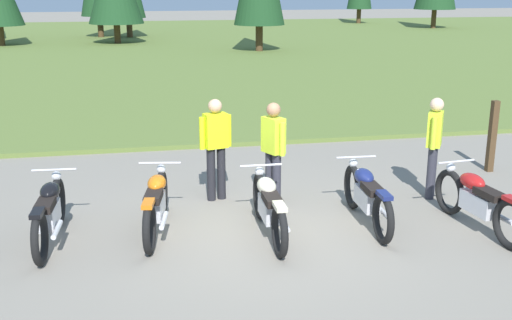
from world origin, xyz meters
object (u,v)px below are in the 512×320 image
object	(u,v)px
motorcycle_navy	(367,196)
rider_near_row_end	(216,143)
rider_with_back_turned	(434,142)
trail_marker_post	(492,136)
motorcycle_orange	(156,203)
motorcycle_red	(478,201)
motorcycle_black	(50,212)
motorcycle_cream	(269,206)
rider_in_hivis_vest	(273,148)

from	to	relation	value
motorcycle_navy	rider_near_row_end	size ratio (longest dim) A/B	1.26
rider_with_back_turned	trail_marker_post	xyz separation A→B (m)	(1.77, 1.14, -0.27)
rider_near_row_end	trail_marker_post	world-z (taller)	rider_near_row_end
motorcycle_orange	motorcycle_red	size ratio (longest dim) A/B	0.99
motorcycle_navy	rider_with_back_turned	distance (m)	1.82
motorcycle_black	motorcycle_cream	bearing A→B (deg)	-6.81
motorcycle_navy	rider_in_hivis_vest	world-z (taller)	rider_in_hivis_vest
motorcycle_black	rider_near_row_end	distance (m)	2.83
motorcycle_black	rider_near_row_end	xyz separation A→B (m)	(2.46, 1.30, 0.51)
motorcycle_red	rider_near_row_end	world-z (taller)	rider_near_row_end
motorcycle_orange	rider_with_back_turned	distance (m)	4.60
motorcycle_red	rider_in_hivis_vest	xyz separation A→B (m)	(-2.65, 1.55, 0.51)
motorcycle_cream	rider_in_hivis_vest	world-z (taller)	rider_in_hivis_vest
motorcycle_cream	rider_near_row_end	distance (m)	1.81
motorcycle_navy	trail_marker_post	distance (m)	3.86
motorcycle_cream	motorcycle_black	bearing A→B (deg)	173.19
motorcycle_navy	rider_near_row_end	bearing A→B (deg)	143.33
motorcycle_orange	motorcycle_cream	world-z (taller)	same
motorcycle_cream	rider_in_hivis_vest	size ratio (longest dim) A/B	1.26
motorcycle_black	rider_near_row_end	bearing A→B (deg)	27.81
motorcycle_cream	rider_with_back_turned	xyz separation A→B (m)	(2.98, 1.08, 0.51)
motorcycle_cream	motorcycle_orange	bearing A→B (deg)	164.69
motorcycle_red	rider_in_hivis_vest	world-z (taller)	rider_in_hivis_vest
motorcycle_orange	trail_marker_post	bearing A→B (deg)	15.96
motorcycle_red	rider_with_back_turned	distance (m)	1.54
motorcycle_navy	rider_with_back_turned	size ratio (longest dim) A/B	1.26
motorcycle_cream	rider_near_row_end	size ratio (longest dim) A/B	1.26
rider_with_back_turned	motorcycle_cream	bearing A→B (deg)	-160.16
motorcycle_orange	motorcycle_red	bearing A→B (deg)	-9.97
rider_in_hivis_vest	trail_marker_post	xyz separation A→B (m)	(4.42, 1.04, -0.27)
motorcycle_cream	rider_near_row_end	bearing A→B (deg)	107.34
rider_in_hivis_vest	motorcycle_red	bearing A→B (deg)	-30.33
motorcycle_navy	motorcycle_orange	bearing A→B (deg)	174.91
motorcycle_cream	trail_marker_post	distance (m)	5.25
rider_in_hivis_vest	rider_with_back_turned	bearing A→B (deg)	-2.25
rider_with_back_turned	rider_in_hivis_vest	size ratio (longest dim) A/B	1.00
motorcycle_orange	rider_with_back_turned	xyz separation A→B (m)	(4.52, 0.65, 0.51)
motorcycle_orange	trail_marker_post	distance (m)	6.54
motorcycle_black	rider_with_back_turned	size ratio (longest dim) A/B	1.26
motorcycle_orange	trail_marker_post	size ratio (longest dim) A/B	1.55
rider_near_row_end	trail_marker_post	size ratio (longest dim) A/B	1.24
rider_near_row_end	trail_marker_post	xyz separation A→B (m)	(5.26, 0.57, -0.27)
motorcycle_red	motorcycle_orange	bearing A→B (deg)	170.03
motorcycle_red	rider_in_hivis_vest	bearing A→B (deg)	149.67
motorcycle_orange	rider_in_hivis_vest	xyz separation A→B (m)	(1.87, 0.76, 0.51)
motorcycle_cream	rider_in_hivis_vest	bearing A→B (deg)	74.57
rider_near_row_end	motorcycle_black	bearing A→B (deg)	-152.19
motorcycle_navy	rider_near_row_end	distance (m)	2.57
trail_marker_post	rider_near_row_end	bearing A→B (deg)	-173.86
motorcycle_black	rider_in_hivis_vest	xyz separation A→B (m)	(3.30, 0.82, 0.51)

